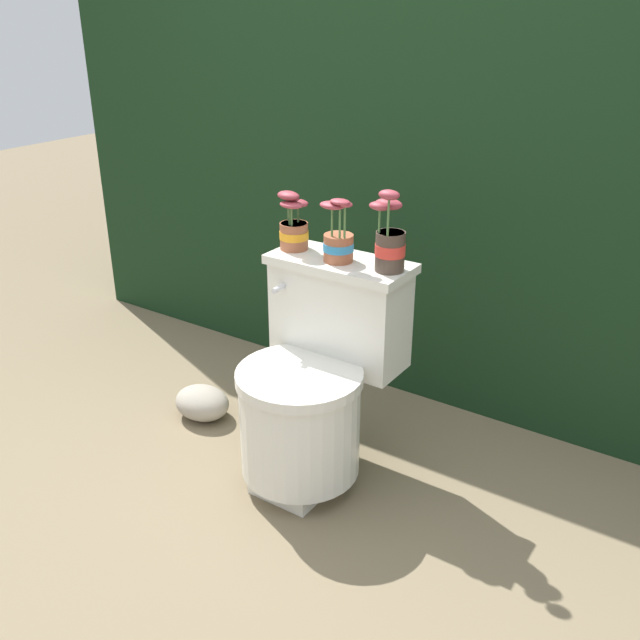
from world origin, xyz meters
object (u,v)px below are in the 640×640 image
object	(u,v)px
toilet	(314,384)
garden_stone	(202,403)
potted_plant_midleft	(338,240)
potted_plant_middle	(389,241)
potted_plant_left	(293,225)

from	to	relation	value
toilet	garden_stone	bearing A→B (deg)	175.62
toilet	garden_stone	size ratio (longest dim) A/B	3.23
toilet	potted_plant_midleft	size ratio (longest dim) A/B	3.44
potted_plant_midleft	potted_plant_middle	world-z (taller)	potted_plant_middle
toilet	garden_stone	distance (m)	0.63
garden_stone	potted_plant_middle	bearing A→B (deg)	8.15
potted_plant_midleft	potted_plant_left	bearing A→B (deg)	173.34
potted_plant_middle	toilet	bearing A→B (deg)	-140.34
potted_plant_midleft	potted_plant_middle	bearing A→B (deg)	5.25
potted_plant_midleft	potted_plant_middle	xyz separation A→B (m)	(0.18, 0.02, 0.03)
toilet	potted_plant_middle	distance (m)	0.54
toilet	potted_plant_left	size ratio (longest dim) A/B	3.68
potted_plant_left	garden_stone	xyz separation A→B (m)	(-0.37, -0.11, -0.76)
toilet	garden_stone	xyz separation A→B (m)	(-0.56, 0.04, -0.28)
toilet	potted_plant_left	bearing A→B (deg)	140.31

